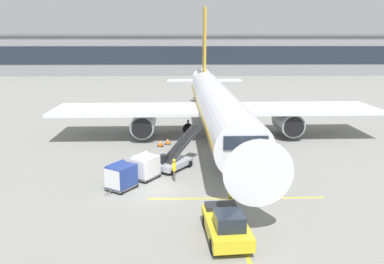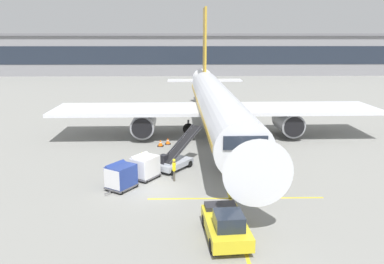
% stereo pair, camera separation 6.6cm
% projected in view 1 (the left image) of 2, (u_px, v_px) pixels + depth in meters
% --- Properties ---
extents(ground_plane, '(600.00, 600.00, 0.00)m').
position_uv_depth(ground_plane, '(154.00, 192.00, 27.40)').
color(ground_plane, gray).
extents(parked_airplane, '(35.17, 45.67, 15.02)m').
position_uv_depth(parked_airplane, '(216.00, 104.00, 42.17)').
color(parked_airplane, silver).
rests_on(parked_airplane, ground).
extents(belt_loader, '(4.06, 4.97, 3.20)m').
position_uv_depth(belt_loader, '(176.00, 158.00, 32.14)').
color(belt_loader, '#A3A8B2').
rests_on(belt_loader, ground).
extents(baggage_cart_lead, '(2.44, 2.71, 1.91)m').
position_uv_depth(baggage_cart_lead, '(145.00, 166.00, 29.81)').
color(baggage_cart_lead, '#515156').
rests_on(baggage_cart_lead, ground).
extents(baggage_cart_second, '(2.44, 2.71, 1.91)m').
position_uv_depth(baggage_cart_second, '(121.00, 176.00, 27.74)').
color(baggage_cart_second, '#515156').
rests_on(baggage_cart_second, ground).
extents(pushback_tug, '(2.48, 4.57, 1.83)m').
position_uv_depth(pushback_tug, '(226.00, 225.00, 20.82)').
color(pushback_tug, gold).
rests_on(pushback_tug, ground).
extents(ground_crew_by_loader, '(0.26, 0.57, 1.74)m').
position_uv_depth(ground_crew_by_loader, '(174.00, 168.00, 29.35)').
color(ground_crew_by_loader, '#514C42').
rests_on(ground_crew_by_loader, ground).
extents(ground_crew_by_carts, '(0.44, 0.44, 1.74)m').
position_uv_depth(ground_crew_by_carts, '(140.00, 167.00, 29.65)').
color(ground_crew_by_carts, '#514C42').
rests_on(ground_crew_by_carts, ground).
extents(ground_crew_marshaller, '(0.54, 0.36, 1.74)m').
position_uv_depth(ground_crew_marshaller, '(142.00, 161.00, 30.99)').
color(ground_crew_marshaller, '#514C42').
rests_on(ground_crew_marshaller, ground).
extents(safety_cone_engine_keepout, '(0.60, 0.60, 0.69)m').
position_uv_depth(safety_cone_engine_keepout, '(160.00, 143.00, 38.91)').
color(safety_cone_engine_keepout, black).
rests_on(safety_cone_engine_keepout, ground).
extents(safety_cone_wingtip, '(0.57, 0.57, 0.65)m').
position_uv_depth(safety_cone_wingtip, '(168.00, 141.00, 39.67)').
color(safety_cone_wingtip, black).
rests_on(safety_cone_wingtip, ground).
extents(apron_guidance_line_lead_in, '(0.20, 110.00, 0.01)m').
position_uv_depth(apron_guidance_line_lead_in, '(213.00, 138.00, 42.21)').
color(apron_guidance_line_lead_in, yellow).
rests_on(apron_guidance_line_lead_in, ground).
extents(apron_guidance_line_stop_bar, '(12.00, 0.20, 0.01)m').
position_uv_depth(apron_guidance_line_stop_bar, '(236.00, 198.00, 26.34)').
color(apron_guidance_line_stop_bar, yellow).
rests_on(apron_guidance_line_stop_bar, ground).
extents(terminal_building, '(144.73, 22.05, 11.83)m').
position_uv_depth(terminal_building, '(189.00, 54.00, 119.18)').
color(terminal_building, gray).
rests_on(terminal_building, ground).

